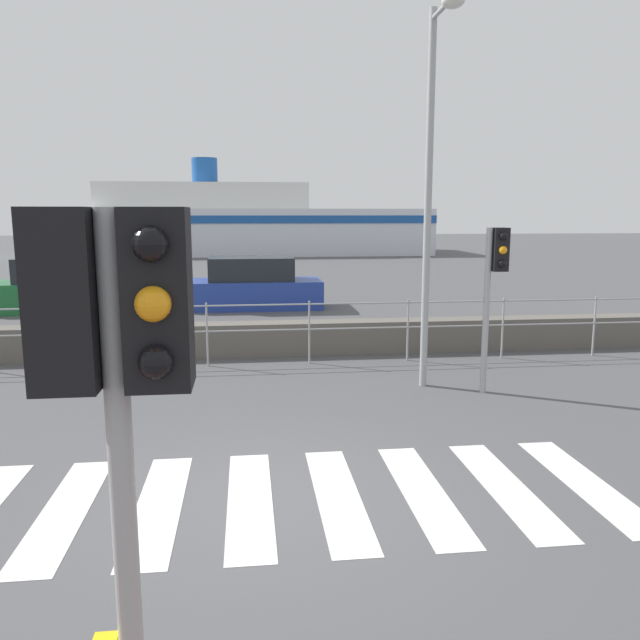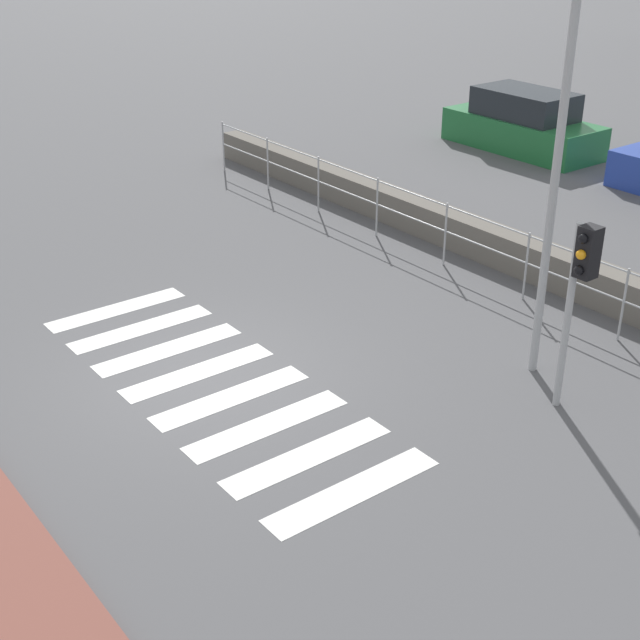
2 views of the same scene
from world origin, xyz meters
The scene contains 10 objects.
ground_plane centered at (0.00, 0.00, 0.00)m, with size 160.00×160.00×0.00m, color #4C4C4F.
crosswalk centered at (0.24, 0.00, 0.00)m, with size 6.75×2.40×0.01m.
seawall centered at (0.00, 6.65, 0.33)m, with size 19.43×0.55×0.67m.
harbor_fence centered at (0.00, 5.78, 0.80)m, with size 17.53×0.04×1.22m.
traffic_light_near centered at (-0.71, -3.57, 2.26)m, with size 0.58×0.41×2.90m.
traffic_light_far centered at (3.68, 3.46, 1.95)m, with size 0.34×0.32×2.65m.
streetlamp centered at (2.72, 3.75, 3.72)m, with size 0.32×1.22×5.98m.
ferry_boat centered at (-0.62, 39.89, 2.10)m, with size 25.27×8.71×6.72m.
parked_car_green centered at (-5.53, 13.18, 0.68)m, with size 4.32×1.76×1.59m.
parked_car_blue centered at (-0.06, 13.18, 0.66)m, with size 4.25×1.79×1.56m.
Camera 1 is at (-0.20, -5.95, 2.87)m, focal length 35.00 mm.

